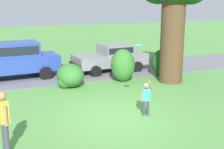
% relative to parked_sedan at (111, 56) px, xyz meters
% --- Properties ---
extents(ground_plane, '(80.00, 80.00, 0.00)m').
position_rel_parked_sedan_xyz_m(ground_plane, '(-2.48, -6.75, -0.85)').
color(ground_plane, '#518E42').
extents(driveway_strip, '(28.00, 4.40, 0.02)m').
position_rel_parked_sedan_xyz_m(driveway_strip, '(-2.48, 0.14, -0.84)').
color(driveway_strip, slate).
rests_on(driveway_strip, ground).
extents(shrub_near_tree, '(1.28, 1.51, 1.11)m').
position_rel_parked_sedan_xyz_m(shrub_near_tree, '(-3.10, -2.45, -0.32)').
color(shrub_near_tree, '#33702B').
rests_on(shrub_near_tree, ground).
extents(shrub_centre_left, '(1.23, 1.18, 1.66)m').
position_rel_parked_sedan_xyz_m(shrub_centre_left, '(-0.34, -2.42, -0.02)').
color(shrub_centre_left, '#33702B').
rests_on(shrub_centre_left, ground).
extents(shrub_centre, '(1.14, 1.08, 1.46)m').
position_rel_parked_sedan_xyz_m(shrub_centre, '(2.07, -2.18, -0.12)').
color(shrub_centre, '#1E511C').
rests_on(shrub_centre, ground).
extents(parked_sedan, '(4.53, 2.35, 1.56)m').
position_rel_parked_sedan_xyz_m(parked_sedan, '(0.00, 0.00, 0.00)').
color(parked_sedan, gray).
rests_on(parked_sedan, ground).
extents(parked_suv, '(4.82, 2.35, 1.92)m').
position_rel_parked_sedan_xyz_m(parked_suv, '(-5.39, 0.19, 0.23)').
color(parked_suv, '#28429E').
rests_on(parked_suv, ground).
extents(child_thrower, '(0.48, 0.23, 1.29)m').
position_rel_parked_sedan_xyz_m(child_thrower, '(-1.44, -7.05, -0.13)').
color(child_thrower, '#383842').
rests_on(child_thrower, ground).
extents(frisbee, '(0.28, 0.28, 0.07)m').
position_rel_parked_sedan_xyz_m(frisbee, '(-1.51, -6.46, 1.63)').
color(frisbee, '#337FDB').
extents(adult_onlooker, '(0.29, 0.52, 1.74)m').
position_rel_parked_sedan_xyz_m(adult_onlooker, '(-6.25, -8.16, 0.13)').
color(adult_onlooker, '#3F3F4C').
rests_on(adult_onlooker, ground).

